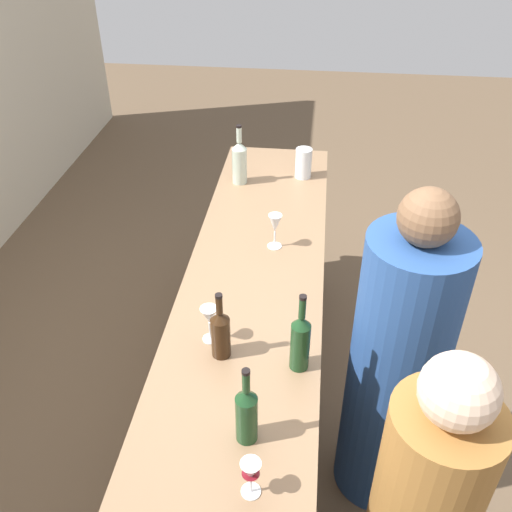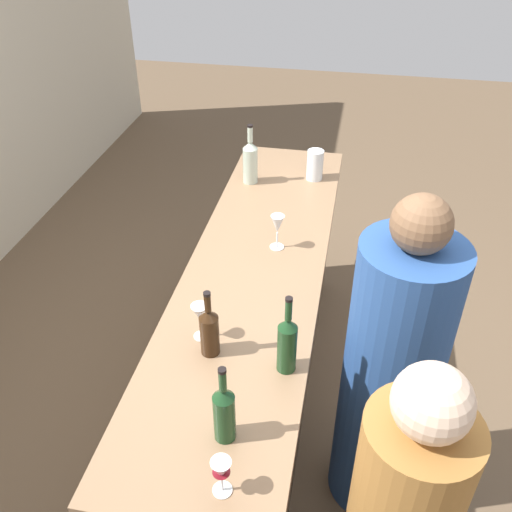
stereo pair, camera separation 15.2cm
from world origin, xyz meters
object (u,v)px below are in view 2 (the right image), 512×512
(wine_bottle_leftmost_olive_green, at_px, (224,412))
(wine_bottle_second_right_clear_pale, at_px, (250,161))
(wine_glass_near_right, at_px, (200,314))
(person_center_guest, at_px, (390,380))
(wine_glass_near_center, at_px, (277,226))
(water_pitcher, at_px, (315,165))
(wine_bottle_center_amber_brown, at_px, (209,330))
(wine_bottle_second_left_olive_green, at_px, (287,343))
(wine_glass_near_left, at_px, (221,472))

(wine_bottle_leftmost_olive_green, relative_size, wine_bottle_second_right_clear_pale, 0.90)
(wine_glass_near_right, bearing_deg, person_center_guest, -78.50)
(wine_glass_near_center, distance_m, water_pitcher, 0.73)
(wine_bottle_center_amber_brown, distance_m, person_center_guest, 0.81)
(wine_bottle_leftmost_olive_green, distance_m, wine_bottle_second_left_olive_green, 0.36)
(wine_glass_near_center, height_order, water_pitcher, same)
(water_pitcher, bearing_deg, wine_glass_near_left, 178.45)
(wine_glass_near_left, bearing_deg, person_center_guest, -34.03)
(wine_bottle_leftmost_olive_green, relative_size, wine_bottle_center_amber_brown, 1.07)
(wine_bottle_center_amber_brown, height_order, wine_glass_near_left, wine_bottle_center_amber_brown)
(wine_glass_near_left, height_order, water_pitcher, water_pitcher)
(wine_bottle_leftmost_olive_green, height_order, wine_bottle_second_left_olive_green, wine_bottle_second_left_olive_green)
(wine_bottle_second_left_olive_green, relative_size, person_center_guest, 0.21)
(person_center_guest, bearing_deg, wine_bottle_leftmost_olive_green, 65.78)
(wine_bottle_second_right_clear_pale, height_order, wine_glass_near_center, wine_bottle_second_right_clear_pale)
(wine_bottle_second_right_clear_pale, bearing_deg, wine_glass_near_left, -171.02)
(wine_bottle_second_left_olive_green, distance_m, person_center_guest, 0.61)
(wine_glass_near_right, bearing_deg, wine_bottle_second_left_olive_green, -106.05)
(wine_bottle_center_amber_brown, xyz_separation_m, water_pitcher, (1.44, -0.23, -0.02))
(wine_glass_near_left, distance_m, wine_glass_near_right, 0.65)
(wine_glass_near_center, bearing_deg, person_center_guest, -131.79)
(wine_bottle_second_left_olive_green, relative_size, wine_glass_near_right, 2.13)
(wine_bottle_center_amber_brown, distance_m, wine_glass_near_right, 0.09)
(wine_glass_near_right, height_order, water_pitcher, water_pitcher)
(wine_glass_near_center, height_order, person_center_guest, person_center_guest)
(wine_bottle_second_left_olive_green, relative_size, water_pitcher, 1.91)
(person_center_guest, bearing_deg, wine_glass_near_center, -22.28)
(wine_bottle_second_right_clear_pale, bearing_deg, water_pitcher, -73.03)
(wine_glass_near_right, bearing_deg, wine_glass_near_center, -16.07)
(wine_bottle_second_right_clear_pale, bearing_deg, wine_glass_near_center, -157.70)
(wine_bottle_center_amber_brown, xyz_separation_m, wine_glass_near_left, (-0.54, -0.18, -0.01))
(wine_glass_near_left, distance_m, person_center_guest, 0.98)
(wine_bottle_second_left_olive_green, xyz_separation_m, wine_bottle_center_amber_brown, (0.03, 0.29, -0.02))
(wine_bottle_second_left_olive_green, bearing_deg, wine_glass_near_center, 11.71)
(wine_bottle_center_amber_brown, relative_size, wine_bottle_second_right_clear_pale, 0.84)
(wine_glass_near_left, bearing_deg, wine_bottle_second_right_clear_pale, 8.98)
(wine_bottle_second_left_olive_green, distance_m, wine_glass_near_center, 0.76)
(wine_bottle_second_left_olive_green, distance_m, water_pitcher, 1.47)
(wine_glass_near_right, bearing_deg, wine_glass_near_left, -159.18)
(wine_glass_near_left, height_order, wine_glass_near_right, wine_glass_near_right)
(wine_bottle_leftmost_olive_green, relative_size, person_center_guest, 0.19)
(wine_glass_near_left, relative_size, water_pitcher, 0.80)
(wine_bottle_second_right_clear_pale, relative_size, wine_glass_near_left, 2.47)
(wine_bottle_leftmost_olive_green, xyz_separation_m, wine_glass_near_left, (-0.19, -0.04, -0.02))
(wine_glass_near_left, relative_size, wine_glass_near_right, 0.89)
(wine_bottle_center_amber_brown, height_order, person_center_guest, person_center_guest)
(wine_bottle_leftmost_olive_green, bearing_deg, wine_glass_near_left, -169.04)
(wine_bottle_leftmost_olive_green, bearing_deg, wine_glass_near_center, 0.44)
(wine_bottle_second_right_clear_pale, xyz_separation_m, person_center_guest, (-1.11, -0.81, -0.38))
(wine_glass_near_left, bearing_deg, wine_glass_near_right, 20.82)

